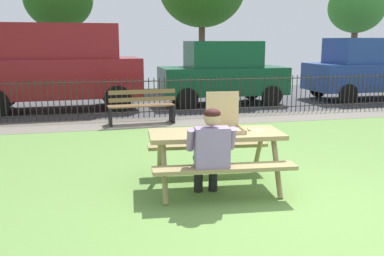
% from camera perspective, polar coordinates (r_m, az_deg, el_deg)
% --- Properties ---
extents(ground, '(28.00, 10.58, 0.02)m').
position_cam_1_polar(ground, '(6.53, 8.05, -6.36)').
color(ground, '#648E43').
extents(cobblestone_walkway, '(28.00, 1.40, 0.01)m').
position_cam_1_polar(cobblestone_walkway, '(10.80, -0.78, 0.94)').
color(cobblestone_walkway, slate).
extents(street_asphalt, '(28.00, 6.91, 0.01)m').
position_cam_1_polar(street_asphalt, '(14.84, -4.27, 3.81)').
color(street_asphalt, '#424247').
extents(picnic_table_foreground, '(1.92, 1.63, 0.79)m').
position_cam_1_polar(picnic_table_foreground, '(5.85, 3.16, -2.20)').
color(picnic_table_foreground, '#968455').
rests_on(picnic_table_foreground, ground).
extents(pizza_box_open, '(0.51, 0.53, 0.52)m').
position_cam_1_polar(pizza_box_open, '(5.90, 4.39, 0.59)').
color(pizza_box_open, tan).
rests_on(pizza_box_open, picnic_table_foreground).
extents(pizza_slice_on_table, '(0.24, 0.20, 0.02)m').
position_cam_1_polar(pizza_slice_on_table, '(6.00, 8.36, -0.20)').
color(pizza_slice_on_table, '#F8E06D').
rests_on(pizza_slice_on_table, picnic_table_foreground).
extents(adult_at_table, '(0.63, 0.62, 1.19)m').
position_cam_1_polar(adult_at_table, '(5.32, 2.47, -2.91)').
color(adult_at_table, black).
rests_on(adult_at_table, ground).
extents(iron_fence_streetside, '(22.61, 0.03, 1.04)m').
position_cam_1_polar(iron_fence_streetside, '(11.39, -1.55, 4.22)').
color(iron_fence_streetside, '#2D2823').
rests_on(iron_fence_streetside, ground).
extents(park_bench_center, '(1.62, 0.56, 0.85)m').
position_cam_1_polar(park_bench_center, '(10.41, -6.73, 2.81)').
color(park_bench_center, brown).
rests_on(park_bench_center, ground).
extents(parked_car_left, '(4.79, 2.25, 2.46)m').
position_cam_1_polar(parked_car_left, '(13.00, -17.57, 8.02)').
color(parked_car_left, maroon).
rests_on(parked_car_left, ground).
extents(parked_car_center, '(3.90, 1.83, 1.98)m').
position_cam_1_polar(parked_car_center, '(13.60, 4.09, 7.42)').
color(parked_car_center, '#0F4A2A').
rests_on(parked_car_center, ground).
extents(parked_car_right, '(4.61, 1.97, 2.08)m').
position_cam_1_polar(parked_car_right, '(16.10, 23.22, 7.47)').
color(parked_car_right, navy).
rests_on(parked_car_right, ground).
extents(far_tree_midleft, '(2.76, 2.76, 4.91)m').
position_cam_1_polar(far_tree_midleft, '(18.81, -17.38, 15.98)').
color(far_tree_midleft, brown).
rests_on(far_tree_midleft, ground).
extents(far_tree_midright, '(2.65, 2.65, 4.74)m').
position_cam_1_polar(far_tree_midright, '(22.54, 21.09, 14.71)').
color(far_tree_midright, brown).
rests_on(far_tree_midright, ground).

